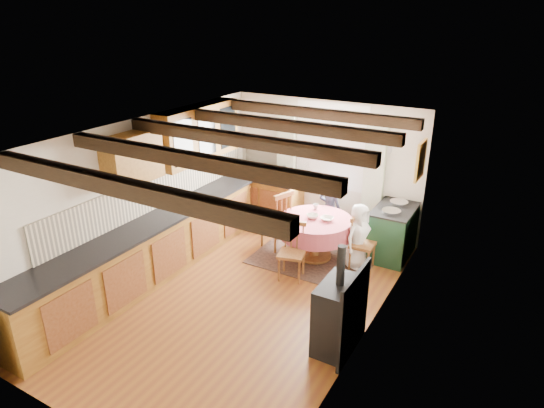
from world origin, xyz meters
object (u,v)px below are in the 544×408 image
Objects in this scene: aga_range at (393,232)px; child_right at (358,236)px; chair_near at (292,252)px; child_far at (329,209)px; chair_left at (276,219)px; cast_iron_stove at (339,298)px; chair_right at (363,242)px; dining_table at (315,238)px; cup at (316,207)px.

child_right is at bearing -120.30° from aga_range.
child_right reaches higher than chair_near.
chair_near is at bearing 96.15° from child_far.
chair_left reaches higher than aga_range.
chair_left is 2.76m from cast_iron_stove.
child_far is 1.08× the size of child_right.
chair_right is (1.54, 0.03, -0.08)m from chair_left.
child_far is (-0.09, 0.80, 0.22)m from dining_table.
child_far is at bearing 79.68° from cup.
chair_near is 1.18m from chair_right.
chair_left is 0.76× the size of cast_iron_stove.
chair_left reaches higher than chair_right.
chair_right reaches higher than dining_table.
child_right is (0.80, -0.72, -0.04)m from child_far.
chair_left is (-0.71, 0.81, 0.08)m from chair_near.
child_far is at bearing 157.17° from chair_left.
chair_near is at bearing -92.92° from dining_table.
child_right is (0.71, 0.08, 0.18)m from dining_table.
child_right is (1.46, 0.03, 0.01)m from chair_left.
aga_range is 0.69× the size of cast_iron_stove.
cast_iron_stove is at bearing -59.15° from cup.
cup is (-0.08, -0.43, 0.18)m from child_far.
cast_iron_stove reaches higher than child_far.
child_right is at bearing 142.31° from child_far.
cup is at bearing 137.14° from chair_left.
child_right is at bearing -17.96° from cup.
child_right is 11.93× the size of cup.
chair_right is 10.00× the size of cup.
chair_near is 0.65× the size of cast_iron_stove.
chair_right reaches higher than aga_range.
chair_right is at bearing -114.16° from aga_range.
child_far reaches higher than dining_table.
chair_right is 0.65× the size of cast_iron_stove.
chair_left reaches higher than cup.
child_right reaches higher than aga_range.
chair_near is at bearing -83.19° from cup.
chair_right is at bearing 145.08° from child_far.
cast_iron_stove is at bearing 119.42° from child_far.
child_right is at bearing 85.99° from chair_right.
chair_near is at bearing 157.19° from child_right.
child_far is (-0.89, 0.72, 0.13)m from chair_right.
chair_near is 0.78× the size of child_far.
chair_right is 2.04m from cast_iron_stove.
chair_left is at bearing 134.70° from cast_iron_stove.
chair_right reaches higher than cup.
chair_left is at bearing -160.04° from aga_range.
chair_left is 0.91× the size of child_far.
cup is at bearing 120.85° from cast_iron_stove.
child_far reaches higher than chair_left.
child_far is at bearing 115.33° from cast_iron_stove.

